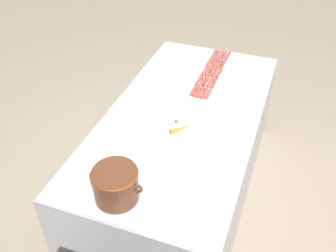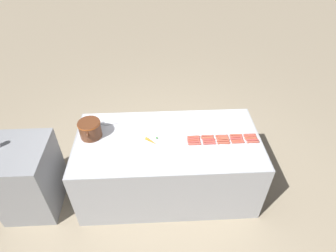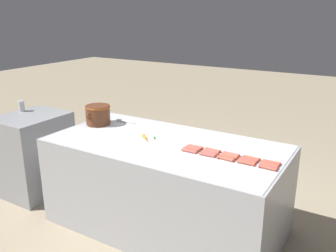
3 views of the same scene
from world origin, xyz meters
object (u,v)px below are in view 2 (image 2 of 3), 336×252
Objects in this scene: hot_dog_12 at (223,139)px; hot_dog_22 at (222,136)px; hot_dog_2 at (224,143)px; hot_dog_19 at (193,138)px; hot_dog_16 at (236,137)px; hot_dog_9 at (194,142)px; hot_dog_4 at (195,144)px; hot_dog_7 at (223,141)px; hot_dog_13 at (209,139)px; hot_dog_24 at (194,137)px; hot_dog_23 at (207,136)px; hot_dog_3 at (209,144)px; hot_dog_8 at (209,142)px; hot_dog_17 at (222,137)px; hot_dog_20 at (250,135)px; carrot at (152,141)px; hot_dog_0 at (253,142)px; hot_dog_11 at (236,139)px; bean_pot at (90,128)px; serving_spoon at (105,123)px; back_cabinet at (29,178)px; hot_dog_18 at (207,138)px; hot_dog_21 at (236,135)px; hot_dog_14 at (194,140)px; hot_dog_10 at (251,138)px; hot_dog_1 at (238,142)px; hot_dog_5 at (252,140)px; hot_dog_6 at (237,141)px.

hot_dog_12 is 1.00× the size of hot_dog_22.
hot_dog_2 and hot_dog_19 have the same top height.
hot_dog_22 is at bearing 80.06° from hot_dog_16.
hot_dog_4 is at bearing -172.25° from hot_dog_9.
hot_dog_7 is 0.09m from hot_dog_22.
hot_dog_24 is at bearing 70.69° from hot_dog_13.
hot_dog_12 is at bearing -109.80° from hot_dog_23.
hot_dog_13 is (0.00, 0.17, 0.00)m from hot_dog_12.
hot_dog_3 is 1.00× the size of hot_dog_8.
hot_dog_8 and hot_dog_17 have the same top height.
hot_dog_24 is (0.06, 0.33, 0.00)m from hot_dog_12.
carrot is at bearing 92.98° from hot_dog_20.
hot_dog_0 is 1.00× the size of hot_dog_3.
hot_dog_4 is 1.00× the size of hot_dog_20.
hot_dog_0 is 0.34m from hot_dog_7.
hot_dog_24 is at bearing 69.12° from hot_dog_2.
hot_dog_23 is at bearing 60.80° from hot_dog_7.
hot_dog_17 is at bearing 79.33° from hot_dog_11.
hot_dog_7 is at bearing -96.71° from bean_pot.
serving_spoon is (0.21, -0.14, -0.11)m from bean_pot.
hot_dog_2 is at bearing -97.99° from bean_pot.
hot_dog_8 and hot_dog_23 have the same top height.
hot_dog_8 is 1.29m from serving_spoon.
back_cabinet is 2.18m from hot_dog_13.
hot_dog_9 is at bearing 89.95° from hot_dog_8.
hot_dog_8 is 1.00× the size of hot_dog_18.
back_cabinet is 6.03× the size of hot_dog_21.
hot_dog_0 is 1.00× the size of hot_dog_21.
hot_dog_9 is 0.68m from hot_dog_20.
hot_dog_13 is (0.03, -0.17, 0.00)m from hot_dog_9.
hot_dog_18 is at bearing 80.57° from hot_dog_12.
hot_dog_12 is at bearing 78.73° from hot_dog_0.
bean_pot is (0.15, 1.69, 0.10)m from hot_dog_11.
hot_dog_3 is 0.18m from hot_dog_14.
hot_dog_2 is 0.56× the size of serving_spoon.
hot_dog_14 and hot_dog_16 have the same top height.
serving_spoon is (0.33, 1.55, -0.00)m from hot_dog_16.
hot_dog_22 is at bearing -60.48° from hot_dog_8.
hot_dog_7 is 1.00× the size of hot_dog_21.
hot_dog_14 is at bearing 93.61° from hot_dog_16.
hot_dog_0 and hot_dog_22 have the same top height.
hot_dog_10 reaches higher than serving_spoon.
hot_dog_2 is (0.00, 0.34, 0.00)m from hot_dog_0.
hot_dog_22 is 1.53m from bean_pot.
back_cabinet reaches higher than hot_dog_12.
hot_dog_2 is at bearing 91.32° from hot_dog_1.
hot_dog_5 is 0.17m from hot_dog_6.
hot_dog_19 is 0.46× the size of bean_pot.
hot_dog_4 and hot_dog_22 have the same top height.
hot_dog_11 is (0.03, 0.17, 0.00)m from hot_dog_5.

